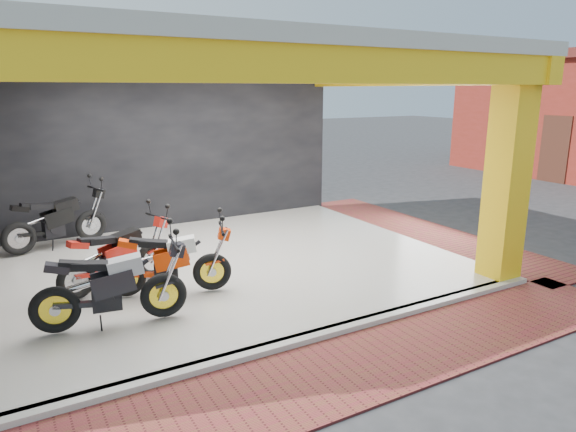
# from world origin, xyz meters

# --- Properties ---
(ground) EXTENTS (80.00, 80.00, 0.00)m
(ground) POSITION_xyz_m (0.00, 0.00, 0.00)
(ground) COLOR #2D2D30
(ground) RESTS_ON ground
(showroom_floor) EXTENTS (8.00, 6.00, 0.10)m
(showroom_floor) POSITION_xyz_m (0.00, 2.00, 0.05)
(showroom_floor) COLOR silver
(showroom_floor) RESTS_ON ground
(showroom_ceiling) EXTENTS (8.40, 6.40, 0.20)m
(showroom_ceiling) POSITION_xyz_m (0.00, 2.00, 3.60)
(showroom_ceiling) COLOR beige
(showroom_ceiling) RESTS_ON corner_column
(back_wall) EXTENTS (8.20, 0.20, 3.50)m
(back_wall) POSITION_xyz_m (0.00, 5.10, 1.75)
(back_wall) COLOR black
(back_wall) RESTS_ON ground
(corner_column) EXTENTS (0.50, 0.50, 3.50)m
(corner_column) POSITION_xyz_m (3.75, -0.75, 1.75)
(corner_column) COLOR yellow
(corner_column) RESTS_ON ground
(header_beam_front) EXTENTS (8.40, 0.30, 0.40)m
(header_beam_front) POSITION_xyz_m (0.00, -1.00, 3.30)
(header_beam_front) COLOR yellow
(header_beam_front) RESTS_ON corner_column
(header_beam_right) EXTENTS (0.30, 6.40, 0.40)m
(header_beam_right) POSITION_xyz_m (4.00, 2.00, 3.30)
(header_beam_right) COLOR yellow
(header_beam_right) RESTS_ON corner_column
(floor_kerb) EXTENTS (8.00, 0.20, 0.10)m
(floor_kerb) POSITION_xyz_m (0.00, -1.02, 0.05)
(floor_kerb) COLOR silver
(floor_kerb) RESTS_ON ground
(paver_front) EXTENTS (9.00, 1.40, 0.03)m
(paver_front) POSITION_xyz_m (0.00, -1.80, 0.01)
(paver_front) COLOR maroon
(paver_front) RESTS_ON ground
(paver_right) EXTENTS (1.40, 7.00, 0.03)m
(paver_right) POSITION_xyz_m (4.80, 2.00, 0.01)
(paver_right) COLOR maroon
(paver_right) RESTS_ON ground
(moto_hero) EXTENTS (2.03, 1.27, 1.16)m
(moto_hero) POSITION_xyz_m (-0.55, 0.89, 0.68)
(moto_hero) COLOR #F63D0A
(moto_hero) RESTS_ON showroom_floor
(moto_row_a) EXTENTS (2.10, 1.06, 1.23)m
(moto_row_a) POSITION_xyz_m (-1.44, 0.32, 0.71)
(moto_row_a) COLOR black
(moto_row_a) RESTS_ON showroom_floor
(moto_row_b) EXTENTS (2.05, 1.25, 1.17)m
(moto_row_b) POSITION_xyz_m (-1.16, 1.89, 0.69)
(moto_row_b) COLOR red
(moto_row_b) RESTS_ON showroom_floor
(moto_row_d) EXTENTS (2.17, 1.22, 1.25)m
(moto_row_d) POSITION_xyz_m (-1.67, 4.50, 0.73)
(moto_row_d) COLOR black
(moto_row_d) RESTS_ON showroom_floor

